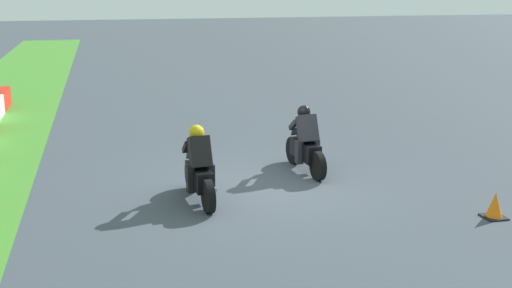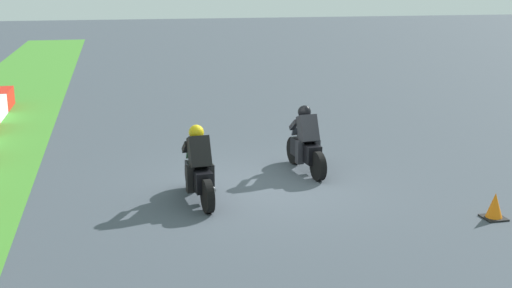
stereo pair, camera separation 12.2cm
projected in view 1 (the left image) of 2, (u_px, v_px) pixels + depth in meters
The scene contains 4 objects.
ground_plane at pixel (261, 187), 13.51m from camera, with size 120.00×120.00×0.00m, color #3F4750.
rider_lane_a at pixel (305, 145), 14.45m from camera, with size 2.04×0.57×1.51m.
rider_lane_b at pixel (199, 171), 12.51m from camera, with size 2.04×0.56×1.51m.
traffic_cone at pixel (495, 206), 11.71m from camera, with size 0.40×0.40×0.49m.
Camera 1 is at (-12.49, 3.06, 4.24)m, focal length 45.02 mm.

